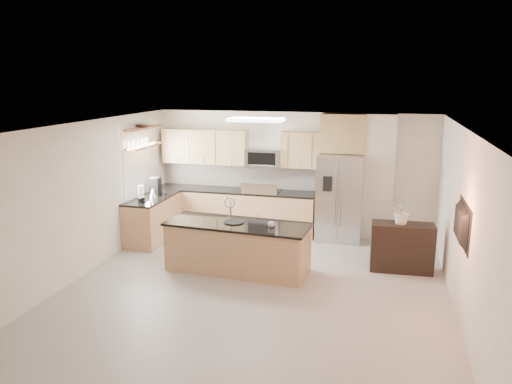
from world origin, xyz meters
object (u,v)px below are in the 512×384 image
(microwave, at_px, (264,158))
(credenza, at_px, (402,247))
(refrigerator, at_px, (340,198))
(platter, at_px, (234,222))
(television, at_px, (457,224))
(coffee_maker, at_px, (155,186))
(bowl, at_px, (142,124))
(kettle, at_px, (153,193))
(flower_vase, at_px, (403,206))
(blender, at_px, (141,195))
(island, at_px, (238,247))
(range, at_px, (262,211))
(cup, at_px, (271,225))

(microwave, xyz_separation_m, credenza, (2.88, -1.67, -1.21))
(microwave, bearing_deg, refrigerator, -5.86)
(platter, relative_size, television, 0.33)
(refrigerator, relative_size, coffee_maker, 5.00)
(platter, height_order, bowl, bowl)
(kettle, height_order, flower_vase, flower_vase)
(platter, relative_size, blender, 1.06)
(platter, distance_m, blender, 2.24)
(microwave, relative_size, flower_vase, 1.19)
(refrigerator, xyz_separation_m, island, (-1.55, -2.20, -0.46))
(island, bearing_deg, credenza, 18.59)
(credenza, distance_m, kettle, 4.96)
(kettle, xyz_separation_m, flower_vase, (4.88, -0.45, 0.15))
(platter, xyz_separation_m, flower_vase, (2.82, 0.69, 0.30))
(island, bearing_deg, platter, 173.11)
(refrigerator, xyz_separation_m, television, (1.85, -3.07, 0.46))
(range, distance_m, television, 4.78)
(range, relative_size, credenza, 1.07)
(range, xyz_separation_m, refrigerator, (1.66, -0.05, 0.42))
(island, bearing_deg, television, -10.00)
(bowl, height_order, flower_vase, bowl)
(cup, relative_size, blender, 0.34)
(microwave, xyz_separation_m, kettle, (-2.03, -1.22, -0.61))
(flower_vase, distance_m, television, 1.71)
(credenza, relative_size, television, 0.99)
(microwave, bearing_deg, island, -87.43)
(credenza, xyz_separation_m, blender, (-4.96, 0.03, 0.64))
(refrigerator, relative_size, flower_vase, 2.78)
(credenza, bearing_deg, flower_vase, -177.66)
(cup, bearing_deg, blender, 163.66)
(cup, bearing_deg, kettle, 155.81)
(microwave, relative_size, kettle, 3.36)
(island, relative_size, blender, 7.64)
(kettle, distance_m, flower_vase, 4.90)
(island, relative_size, flower_vase, 3.98)
(kettle, bearing_deg, range, 28.50)
(island, xyz_separation_m, flower_vase, (2.75, 0.70, 0.74))
(range, bearing_deg, credenza, -28.21)
(cup, height_order, bowl, bowl)
(microwave, height_order, coffee_maker, microwave)
(bowl, bearing_deg, blender, -72.43)
(credenza, bearing_deg, bowl, 171.03)
(coffee_maker, bearing_deg, range, 21.63)
(range, relative_size, coffee_maker, 3.20)
(cup, height_order, kettle, kettle)
(cup, distance_m, bowl, 3.60)
(blender, relative_size, bowl, 0.81)
(refrigerator, height_order, credenza, refrigerator)
(credenza, bearing_deg, island, -168.22)
(island, distance_m, flower_vase, 2.93)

